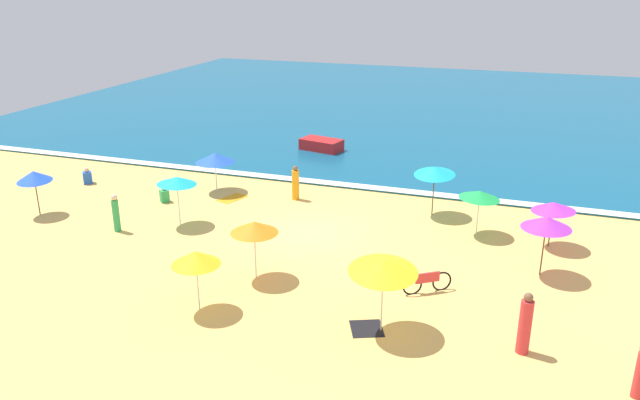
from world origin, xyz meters
name	(u,v)px	position (x,y,z in m)	size (l,w,h in m)	color
ground_plane	(310,233)	(0.00, 0.00, 0.00)	(60.00, 60.00, 0.00)	#EDBC60
ocean_water	(425,106)	(0.00, 28.00, 0.05)	(60.00, 44.00, 0.10)	#0F567A
wave_breaker_foam	(352,185)	(0.00, 6.30, 0.10)	(57.00, 0.70, 0.01)	white
beach_umbrella_0	(177,181)	(-5.71, -0.95, 2.00)	(2.34, 2.33, 2.22)	silver
beach_umbrella_1	(215,158)	(-6.25, 3.49, 1.75)	(1.97, 1.96, 2.00)	silver
beach_umbrella_2	(196,258)	(-1.26, -7.19, 1.85)	(2.22, 2.22, 2.08)	silver
beach_umbrella_3	(383,267)	(4.63, -6.51, 2.17)	(2.73, 2.74, 2.44)	silver
beach_umbrella_4	(547,222)	(9.21, -0.97, 2.05)	(2.15, 2.14, 2.29)	#4C3823
beach_umbrella_5	(254,227)	(-0.46, -4.51, 1.95)	(2.33, 2.33, 2.17)	silver
beach_umbrella_6	(435,171)	(4.51, 3.77, 2.08)	(2.18, 2.20, 2.37)	#4C3823
beach_umbrella_7	(480,195)	(6.64, 2.09, 1.76)	(1.96, 1.95, 1.97)	silver
beach_umbrella_8	(554,207)	(9.51, 1.78, 1.70)	(1.74, 1.73, 1.94)	#4C3823
beach_umbrella_9	(34,176)	(-12.33, -2.01, 1.83)	(1.98, 2.00, 2.12)	#4C3823
parked_bicycle	(427,282)	(5.54, -3.61, 0.38)	(1.52, 1.09, 0.76)	black
beachgoer_0	(525,325)	(8.76, -6.32, 0.91)	(0.49, 0.49, 1.92)	red
beachgoer_1	(116,213)	(-7.82, -2.48, 0.82)	(0.38, 0.38, 1.65)	green
beachgoer_2	(164,195)	(-7.88, 1.29, 0.33)	(0.55, 0.55, 0.78)	green
beachgoer_3	(295,184)	(-2.08, 3.67, 0.79)	(0.40, 0.40, 1.69)	orange
beachgoer_4	(87,177)	(-13.20, 2.43, 0.36)	(0.62, 0.62, 0.85)	blue
beach_towel_0	(232,198)	(-5.03, 2.77, 0.01)	(1.26, 1.64, 0.01)	orange
beach_towel_1	(367,329)	(4.20, -6.56, 0.01)	(1.30, 1.33, 0.01)	black
small_boat_0	(321,145)	(-3.68, 12.25, 0.44)	(2.71, 1.89, 0.67)	red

